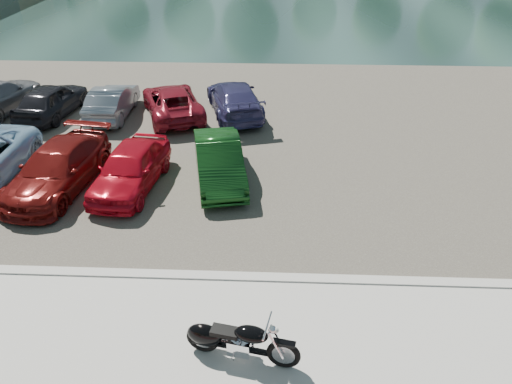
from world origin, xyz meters
TOP-DOWN VIEW (x-y plane):
  - ground at (0.00, 0.00)m, footprint 200.00×200.00m
  - promenade at (0.00, -1.00)m, footprint 60.00×6.00m
  - kerb at (0.00, 2.00)m, footprint 60.00×0.30m
  - parking_lot at (0.00, 11.00)m, footprint 60.00×18.00m
  - motorcycle at (0.12, -0.41)m, footprint 2.31×0.86m
  - car_3 at (-5.88, 6.16)m, footprint 2.54×4.93m
  - car_4 at (-3.62, 6.29)m, footprint 2.10×4.23m
  - car_5 at (-0.90, 6.89)m, footprint 2.21×4.31m
  - car_8 at (-8.46, 12.08)m, footprint 2.15×4.22m
  - car_9 at (-5.93, 12.15)m, footprint 1.39×3.91m
  - car_10 at (-3.43, 12.27)m, footprint 3.52×4.95m
  - car_11 at (-0.86, 12.62)m, footprint 3.03×5.00m

SIDE VIEW (x-z plane):
  - ground at x=0.00m, z-range 0.00..0.00m
  - parking_lot at x=0.00m, z-range 0.00..0.04m
  - promenade at x=0.00m, z-range 0.00..0.10m
  - kerb at x=0.00m, z-range 0.00..0.14m
  - motorcycle at x=0.12m, z-range 0.04..1.09m
  - car_10 at x=-3.43m, z-range 0.04..1.29m
  - car_9 at x=-5.93m, z-range 0.04..1.33m
  - car_5 at x=-0.90m, z-range 0.04..1.39m
  - car_11 at x=-0.86m, z-range 0.04..1.40m
  - car_3 at x=-5.88m, z-range 0.04..1.41m
  - car_8 at x=-8.46m, z-range 0.04..1.42m
  - car_4 at x=-3.62m, z-range 0.04..1.42m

